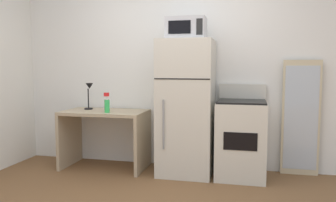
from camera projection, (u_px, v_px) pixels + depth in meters
The scene contains 8 objects.
wall_back_white at pixel (178, 68), 4.51m from camera, with size 5.00×0.10×2.60m, color white.
desk at pixel (105, 129), 4.43m from camera, with size 1.07×0.62×0.75m.
desk_lamp at pixel (89, 92), 4.51m from camera, with size 0.14×0.12×0.35m.
spray_bottle at pixel (107, 105), 4.21m from camera, with size 0.06×0.06×0.25m.
refrigerator at pixel (186, 108), 4.16m from camera, with size 0.65×0.64×1.64m.
microwave at pixel (186, 29), 4.04m from camera, with size 0.46×0.35×0.26m.
oven_range at pixel (241, 138), 4.05m from camera, with size 0.57×0.61×1.10m.
leaning_mirror at pixel (301, 118), 4.11m from camera, with size 0.44×0.03×1.40m.
Camera 1 is at (0.91, -2.74, 1.31)m, focal length 36.40 mm.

